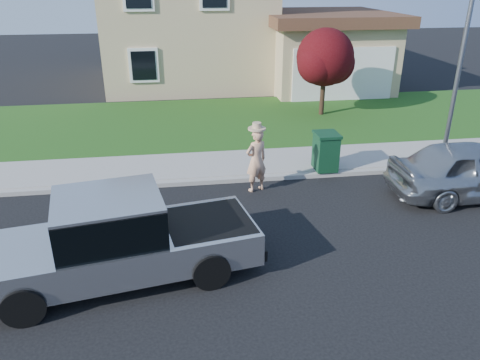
% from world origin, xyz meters
% --- Properties ---
extents(ground, '(80.00, 80.00, 0.00)m').
position_xyz_m(ground, '(0.00, 0.00, 0.00)').
color(ground, black).
rests_on(ground, ground).
extents(curb, '(40.00, 0.20, 0.12)m').
position_xyz_m(curb, '(1.00, 2.90, 0.06)').
color(curb, gray).
rests_on(curb, ground).
extents(sidewalk, '(40.00, 2.00, 0.15)m').
position_xyz_m(sidewalk, '(1.00, 4.00, 0.07)').
color(sidewalk, gray).
rests_on(sidewalk, ground).
extents(lawn, '(40.00, 7.00, 0.10)m').
position_xyz_m(lawn, '(1.00, 8.50, 0.05)').
color(lawn, '#214513').
rests_on(lawn, ground).
extents(house, '(14.00, 11.30, 6.85)m').
position_xyz_m(house, '(1.31, 16.38, 3.17)').
color(house, tan).
rests_on(house, ground).
extents(pickup_truck, '(5.44, 2.63, 1.72)m').
position_xyz_m(pickup_truck, '(-2.17, -1.23, 0.80)').
color(pickup_truck, black).
rests_on(pickup_truck, ground).
extents(woman, '(0.74, 0.63, 1.88)m').
position_xyz_m(woman, '(1.05, 2.26, 0.89)').
color(woman, '#E9A87F').
rests_on(woman, ground).
extents(sedan, '(4.33, 1.76, 1.47)m').
position_xyz_m(sedan, '(6.50, 1.10, 0.74)').
color(sedan, '#A3A7AA').
rests_on(sedan, ground).
extents(ornamental_tree, '(2.45, 2.21, 3.36)m').
position_xyz_m(ornamental_tree, '(4.94, 8.85, 2.25)').
color(ornamental_tree, black).
rests_on(ornamental_tree, lawn).
extents(trash_bin, '(0.66, 0.76, 1.08)m').
position_xyz_m(trash_bin, '(3.21, 3.10, 0.70)').
color(trash_bin, '#0D331C').
rests_on(trash_bin, sidewalk).
extents(street_lamp, '(0.30, 0.68, 5.22)m').
position_xyz_m(street_lamp, '(6.61, 2.69, 2.98)').
color(street_lamp, slate).
rests_on(street_lamp, ground).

